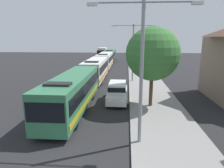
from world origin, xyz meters
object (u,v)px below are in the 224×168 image
at_px(bus_middle, 105,60).
at_px(box_truck_oncoming, 102,53).
at_px(roadside_tree, 153,54).
at_px(streetlamp_mid, 133,46).
at_px(bus_lead, 73,91).
at_px(streetlamp_near, 142,59).
at_px(white_suv, 117,91).
at_px(bus_second_in_line, 96,69).
at_px(bus_fourth_in_line, 110,55).

xyz_separation_m(bus_middle, box_truck_oncoming, (-3.30, 21.68, 0.01)).
distance_m(bus_middle, roadside_tree, 24.83).
distance_m(box_truck_oncoming, streetlamp_mid, 35.92).
bearing_deg(box_truck_oncoming, bus_lead, -85.95).
relative_size(bus_middle, streetlamp_near, 1.45).
bearing_deg(white_suv, bus_middle, 99.42).
xyz_separation_m(bus_second_in_line, streetlamp_mid, (5.40, -0.67, 3.32)).
height_order(box_truck_oncoming, streetlamp_near, streetlamp_near).
xyz_separation_m(bus_second_in_line, white_suv, (3.70, -9.94, -0.66)).
height_order(box_truck_oncoming, streetlamp_mid, streetlamp_mid).
relative_size(bus_lead, bus_second_in_line, 1.08).
xyz_separation_m(bus_lead, white_suv, (3.70, 2.70, -0.66)).
bearing_deg(bus_fourth_in_line, bus_middle, -90.00).
bearing_deg(streetlamp_mid, box_truck_oncoming, 104.08).
relative_size(bus_middle, bus_fourth_in_line, 1.00).
distance_m(bus_lead, streetlamp_near, 8.27).
bearing_deg(roadside_tree, bus_fourth_in_line, 100.50).
distance_m(bus_second_in_line, white_suv, 10.63).
xyz_separation_m(bus_lead, bus_middle, (-0.00, 24.98, -0.00)).
distance_m(bus_middle, streetlamp_near, 30.94).
xyz_separation_m(bus_fourth_in_line, box_truck_oncoming, (-3.30, 8.80, 0.01)).
relative_size(bus_fourth_in_line, box_truck_oncoming, 1.68).
height_order(white_suv, box_truck_oncoming, box_truck_oncoming).
bearing_deg(bus_lead, bus_fourth_in_line, 90.00).
height_order(bus_lead, box_truck_oncoming, bus_lead).
bearing_deg(streetlamp_near, bus_second_in_line, 106.75).
relative_size(bus_middle, streetlamp_mid, 1.46).
distance_m(streetlamp_mid, roadside_tree, 10.76).
bearing_deg(box_truck_oncoming, bus_middle, -81.34).
bearing_deg(box_truck_oncoming, roadside_tree, -77.47).
bearing_deg(roadside_tree, white_suv, 155.60).
distance_m(bus_middle, white_suv, 22.60).
bearing_deg(bus_second_in_line, bus_lead, -90.00).
bearing_deg(bus_fourth_in_line, roadside_tree, -79.50).
relative_size(bus_second_in_line, white_suv, 2.16).
bearing_deg(box_truck_oncoming, bus_fourth_in_line, -69.44).
relative_size(bus_second_in_line, bus_middle, 0.95).
relative_size(streetlamp_near, roadside_tree, 1.14).
bearing_deg(bus_middle, roadside_tree, -74.03).
bearing_deg(streetlamp_near, white_suv, 102.01).
relative_size(bus_lead, box_truck_oncoming, 1.71).
xyz_separation_m(bus_lead, roadside_tree, (6.78, 1.30, 3.11)).
bearing_deg(bus_second_in_line, bus_fourth_in_line, 90.00).
distance_m(bus_lead, bus_fourth_in_line, 37.86).
distance_m(bus_second_in_line, bus_fourth_in_line, 25.22).
bearing_deg(streetlamp_mid, bus_middle, 112.53).
relative_size(bus_lead, white_suv, 2.34).
distance_m(bus_lead, white_suv, 4.62).
bearing_deg(bus_middle, bus_second_in_line, -90.00).
bearing_deg(streetlamp_mid, white_suv, -100.39).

